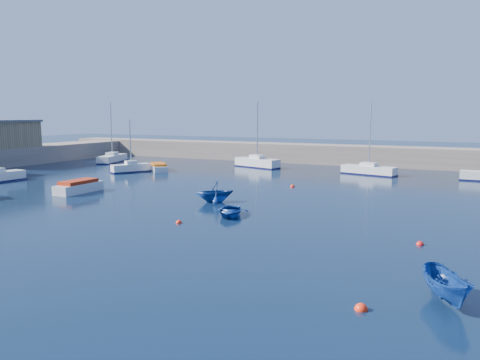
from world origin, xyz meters
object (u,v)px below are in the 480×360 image
at_px(sailboat_4, 112,158).
at_px(dinghy_center, 230,211).
at_px(dinghy_right, 447,287).
at_px(motorboat_1, 79,187).
at_px(sailboat_5, 257,162).
at_px(motorboat_2, 159,167).
at_px(sailboat_3, 131,168).
at_px(brick_shed_a, 1,135).
at_px(sailboat_6, 369,170).
at_px(dinghy_left, 215,192).

height_order(sailboat_4, dinghy_center, sailboat_4).
bearing_deg(dinghy_right, motorboat_1, 132.61).
bearing_deg(motorboat_1, sailboat_5, 75.95).
bearing_deg(motorboat_2, sailboat_3, -173.22).
relative_size(sailboat_3, sailboat_4, 0.74).
relative_size(motorboat_1, motorboat_2, 1.03).
relative_size(brick_shed_a, motorboat_2, 1.82).
distance_m(motorboat_1, dinghy_right, 32.53).
bearing_deg(sailboat_6, sailboat_3, 125.10).
xyz_separation_m(brick_shed_a, motorboat_2, (22.14, 4.50, -3.66)).
height_order(sailboat_4, motorboat_1, sailboat_4).
relative_size(sailboat_3, dinghy_left, 2.06).
bearing_deg(sailboat_4, dinghy_left, -52.80).
bearing_deg(sailboat_5, sailboat_4, 115.84).
distance_m(brick_shed_a, dinghy_right, 60.58).
xyz_separation_m(sailboat_4, dinghy_center, (31.70, -24.44, -0.24)).
bearing_deg(motorboat_1, dinghy_center, -9.81).
bearing_deg(dinghy_left, sailboat_6, 116.40).
bearing_deg(sailboat_6, dinghy_right, -151.26).
xyz_separation_m(brick_shed_a, dinghy_left, (38.28, -10.40, -3.30)).
bearing_deg(sailboat_6, motorboat_2, 121.35).
xyz_separation_m(sailboat_5, dinghy_center, (10.37, -27.65, -0.32)).
bearing_deg(dinghy_center, motorboat_2, 118.41).
distance_m(brick_shed_a, dinghy_center, 44.27).
xyz_separation_m(sailboat_6, motorboat_1, (-20.43, -23.79, -0.03)).
bearing_deg(brick_shed_a, dinghy_right, -23.38).
height_order(brick_shed_a, dinghy_center, brick_shed_a).
bearing_deg(dinghy_center, motorboat_1, 153.24).
bearing_deg(motorboat_1, dinghy_left, 5.28).
bearing_deg(dinghy_left, dinghy_center, -4.25).
bearing_deg(dinghy_left, motorboat_2, -177.76).
bearing_deg(motorboat_2, dinghy_right, -84.41).
height_order(sailboat_6, motorboat_2, sailboat_6).
xyz_separation_m(sailboat_3, dinghy_right, (35.48, -25.92, 0.05)).
bearing_deg(motorboat_2, motorboat_1, -122.62).
relative_size(sailboat_3, motorboat_2, 1.42).
bearing_deg(sailboat_4, motorboat_1, -71.71).
distance_m(sailboat_3, sailboat_5, 16.02).
bearing_deg(sailboat_6, dinghy_center, -175.17).
height_order(sailboat_6, dinghy_right, sailboat_6).
height_order(motorboat_2, dinghy_left, dinghy_left).
height_order(sailboat_3, motorboat_2, sailboat_3).
bearing_deg(brick_shed_a, dinghy_center, -19.01).
bearing_deg(dinghy_right, sailboat_6, 79.81).
bearing_deg(dinghy_left, motorboat_1, -129.09).
bearing_deg(dinghy_center, sailboat_3, 125.43).
height_order(sailboat_3, dinghy_center, sailboat_3).
xyz_separation_m(brick_shed_a, dinghy_right, (55.52, -24.00, -3.51)).
xyz_separation_m(sailboat_3, motorboat_2, (2.10, 2.57, -0.10)).
height_order(sailboat_4, sailboat_6, sailboat_4).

